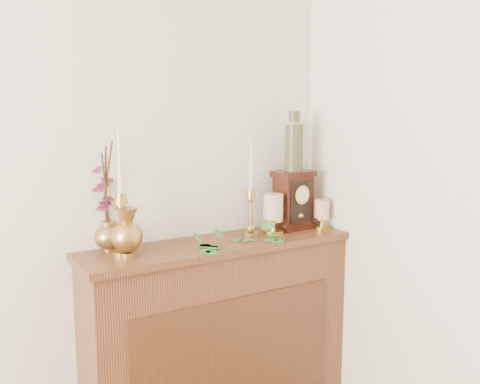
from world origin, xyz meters
TOP-DOWN VIEW (x-y plane):
  - console_shelf at (1.40, 2.10)m, footprint 1.24×0.34m
  - candlestick_left at (0.97, 2.10)m, footprint 0.09×0.09m
  - candlestick_center at (1.57, 2.11)m, footprint 0.07×0.07m
  - bud_vase at (0.97, 2.06)m, footprint 0.12×0.12m
  - ginger_jar at (0.94, 2.24)m, footprint 0.18×0.20m
  - pillar_candle_left at (1.69, 2.10)m, footprint 0.10×0.10m
  - pillar_candle_right at (1.94, 2.06)m, footprint 0.08×0.08m
  - ivy_garland at (1.44, 2.02)m, footprint 0.40×0.21m
  - mantel_clock at (1.83, 2.14)m, footprint 0.20×0.15m
  - ceramic_vase at (1.83, 2.14)m, footprint 0.09×0.09m

SIDE VIEW (x-z plane):
  - console_shelf at x=1.40m, z-range -0.03..0.90m
  - ivy_garland at x=1.44m, z-range 0.90..0.99m
  - pillar_candle_right at x=1.94m, z-range 0.93..1.08m
  - bud_vase at x=0.97m, z-range 0.93..1.13m
  - pillar_candle_left at x=1.69m, z-range 0.93..1.13m
  - mantel_clock at x=1.83m, z-range 0.93..1.21m
  - candlestick_center at x=1.57m, z-range 0.85..1.29m
  - candlestick_left at x=0.97m, z-range 0.84..1.36m
  - ginger_jar at x=0.94m, z-range 0.91..1.36m
  - ceramic_vase at x=1.83m, z-range 1.19..1.47m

